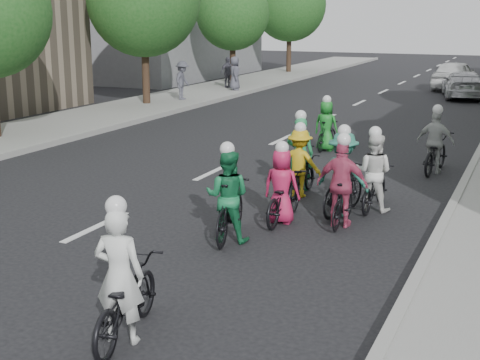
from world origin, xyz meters
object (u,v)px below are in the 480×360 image
Objects in this scene: cyclist_3 at (343,192)px; cyclist_6 at (374,180)px; spectator_2 at (235,73)px; cyclist_5 at (301,162)px; spectator_0 at (182,80)px; cyclist_9 at (326,130)px; follow_car_trail at (455,75)px; cyclist_4 at (283,194)px; cyclist_7 at (343,180)px; cyclist_2 at (300,169)px; follow_car_lead at (463,85)px; cyclist_8 at (435,149)px; spectator_1 at (228,72)px; cyclist_1 at (229,203)px; cyclist_0 at (124,293)px.

cyclist_6 is at bearing -103.16° from cyclist_3.
cyclist_6 is 1.03× the size of spectator_2.
spectator_0 is (-9.96, 12.42, 0.38)m from cyclist_5.
spectator_0 is at bearing -46.47° from cyclist_6.
cyclist_9 is at bearing -136.11° from spectator_0.
follow_car_trail is (1.40, 18.69, 0.16)m from cyclist_9.
cyclist_9 reaches higher than cyclist_4.
cyclist_6 is 0.77m from cyclist_7.
cyclist_7 is (1.24, -0.98, 0.11)m from cyclist_2.
spectator_0 reaches higher than cyclist_7.
spectator_0 is at bearing 49.84° from follow_car_trail.
cyclist_5 is 4.64m from cyclist_9.
cyclist_3 is 0.41× the size of follow_car_lead.
spectator_0 reaches higher than follow_car_trail.
cyclist_6 is 17.92m from spectator_0.
cyclist_8 reaches higher than follow_car_lead.
cyclist_1 is at bearing -133.81° from spectator_1.
cyclist_0 is at bearing 176.72° from spectator_2.
spectator_2 is (-8.64, 12.38, 0.39)m from cyclist_9.
spectator_2 is (0.84, -0.92, 0.04)m from spectator_1.
cyclist_6 reaches higher than cyclist_9.
follow_car_lead is 2.60× the size of spectator_2.
spectator_1 is at bearing 30.50° from follow_car_trail.
cyclist_3 is 2.85m from cyclist_5.
cyclist_7 is at bearing -174.55° from spectator_2.
cyclist_9 is 16.33m from spectator_1.
cyclist_0 is 1.08× the size of cyclist_5.
cyclist_6 is (0.28, 1.34, -0.05)m from cyclist_3.
spectator_0 reaches higher than cyclist_4.
cyclist_0 is 27.87m from spectator_1.
spectator_0 reaches higher than cyclist_6.
cyclist_4 is 7.23m from cyclist_9.
cyclist_0 is 1.17× the size of spectator_2.
spectator_0 is at bearing -36.45° from cyclist_9.
cyclist_0 is 1.07× the size of cyclist_7.
cyclist_7 is at bearing -110.30° from cyclist_0.
cyclist_9 is 1.02× the size of spectator_1.
cyclist_5 is 15.93m from spectator_0.
cyclist_7 reaches higher than cyclist_1.
cyclist_5 is (-0.02, 3.93, -0.04)m from cyclist_1.
cyclist_5 is at bearing -146.85° from spectator_0.
follow_car_lead is 3.84m from follow_car_trail.
spectator_2 is at bearing -61.46° from cyclist_3.
cyclist_9 is (-3.36, 1.63, 0.00)m from cyclist_8.
spectator_0 reaches higher than spectator_2.
cyclist_6 is 6.18m from cyclist_9.
cyclist_5 is at bearing -71.27° from cyclist_2.
cyclist_2 is 4.27m from cyclist_8.
cyclist_6 is 22.45m from spectator_1.
cyclist_0 is 6.37m from cyclist_7.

